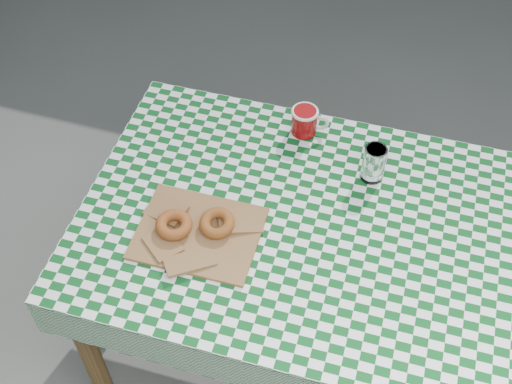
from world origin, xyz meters
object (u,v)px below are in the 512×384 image
Objects in this scene: table at (306,298)px; drinking_glass at (374,163)px; coffee_mug at (304,121)px; paper_bag at (198,232)px.

table is 10.95× the size of drinking_glass.
table is 0.50m from drinking_glass.
coffee_mug is at bearing 152.62° from drinking_glass.
paper_bag is at bearing -158.86° from table.
table is 3.89× the size of paper_bag.
table is at bearing -117.14° from drinking_glass.
table is at bearing 22.25° from paper_bag.
table is 0.50m from paper_bag.
coffee_mug is (0.17, 0.46, 0.03)m from paper_bag.
table is 8.25× the size of coffee_mug.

